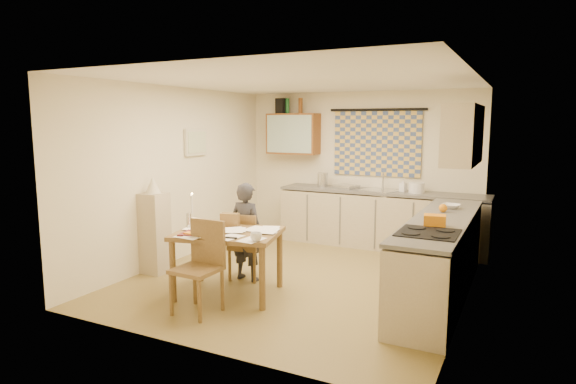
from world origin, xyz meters
The scene contains 44 objects.
floor centered at (0.00, 0.00, -0.01)m, with size 4.00×4.50×0.02m, color olive.
ceiling centered at (0.00, 0.00, 2.51)m, with size 4.00×4.50×0.02m, color white.
wall_back centered at (0.00, 2.26, 1.25)m, with size 4.00×0.02×2.50m, color beige.
wall_front centered at (0.00, -2.26, 1.25)m, with size 4.00×0.02×2.50m, color beige.
wall_left centered at (-2.01, 0.00, 1.25)m, with size 0.02×4.50×2.50m, color beige.
wall_right centered at (2.01, 0.00, 1.25)m, with size 0.02×4.50×2.50m, color beige.
window_blind centered at (0.30, 2.22, 1.65)m, with size 1.45×0.03×1.05m, color #3D5282.
curtain_rod centered at (0.30, 2.20, 2.20)m, with size 0.04×0.04×1.60m, color black.
wall_cabinet centered at (-1.15, 2.08, 1.80)m, with size 0.90×0.34×0.70m, color brown.
wall_cabinet_glass centered at (-1.15, 1.91, 1.80)m, with size 0.84×0.02×0.64m, color #99B2A5.
upper_cabinet_right centered at (1.83, 0.55, 1.85)m, with size 0.34×1.30×0.70m, color tan.
framed_print centered at (-1.97, 0.40, 1.70)m, with size 0.04×0.50×0.40m, color beige.
print_canvas centered at (-1.95, 0.40, 1.70)m, with size 0.01×0.42×0.32m, color white.
counter_back centered at (0.47, 1.95, 0.45)m, with size 3.30×0.62×0.92m.
counter_right centered at (1.70, 0.08, 0.45)m, with size 0.62×2.95×0.92m.
stove centered at (1.70, -0.76, 0.46)m, with size 0.60×0.60×0.93m.
sink centered at (0.44, 1.95, 0.88)m, with size 0.55×0.45×0.10m, color silver.
tap centered at (0.45, 2.13, 1.06)m, with size 0.03×0.03×0.28m, color silver.
dish_rack centered at (-0.11, 1.95, 0.95)m, with size 0.35×0.30×0.06m, color silver.
kettle centered at (-0.54, 1.95, 1.04)m, with size 0.18×0.18×0.24m, color silver.
mixing_bowl centered at (1.03, 1.95, 1.00)m, with size 0.24×0.24×0.16m, color white.
soap_bottle centered at (0.81, 2.00, 1.02)m, with size 0.12×0.12×0.21m, color white.
bowl centered at (1.70, 0.77, 0.95)m, with size 0.25×0.25×0.05m, color white.
orange_bag centered at (1.70, -0.41, 0.98)m, with size 0.22×0.16×0.12m, color orange.
fruit_orange centered at (1.65, 0.46, 0.97)m, with size 0.10×0.10×0.10m, color orange.
speaker centered at (-1.37, 2.08, 2.28)m, with size 0.16×0.20×0.26m, color black.
bottle_green centered at (-1.27, 2.08, 2.28)m, with size 0.07×0.07×0.26m, color #195926.
bottle_brown centered at (-1.01, 2.08, 2.28)m, with size 0.07×0.07×0.26m, color brown.
dining_table centered at (-0.51, -0.95, 0.38)m, with size 1.33×1.12×0.75m.
chair_far centered at (-0.63, -0.38, 0.27)m, with size 0.45×0.45×0.86m.
chair_near centered at (-0.49, -1.56, 0.30)m, with size 0.46×0.46×0.97m.
person centered at (-0.60, -0.41, 0.63)m, with size 0.48×0.34×1.25m, color black.
shelf_stand centered at (-1.84, -0.71, 0.54)m, with size 0.32×0.30×1.08m, color tan.
lampshade centered at (-1.84, -0.71, 1.19)m, with size 0.20×0.20×0.22m, color beige.
letter_rack centered at (-0.65, -0.71, 0.83)m, with size 0.22×0.10×0.16m, color brown.
mug centered at (0.01, -1.21, 0.80)m, with size 0.13×0.13×0.10m, color white.
magazine centered at (-0.89, -1.30, 0.76)m, with size 0.27×0.32×0.03m, color maroon.
book centered at (-0.85, -1.16, 0.76)m, with size 0.25×0.29×0.02m, color orange.
orange_box centered at (-0.76, -1.34, 0.77)m, with size 0.12×0.08×0.04m, color orange.
eyeglasses centered at (-0.29, -1.23, 0.76)m, with size 0.13×0.04×0.02m, color black.
candle_holder centered at (-1.04, -1.00, 0.84)m, with size 0.06×0.06×0.18m, color silver.
candle centered at (-0.98, -1.01, 1.04)m, with size 0.02×0.02×0.22m, color white.
candle_flame centered at (-0.99, -0.99, 1.16)m, with size 0.02×0.02×0.02m, color #FFCC66.
papers centered at (-0.42, -0.98, 0.76)m, with size 1.14×1.08×0.02m.
Camera 1 is at (2.52, -5.49, 1.99)m, focal length 30.00 mm.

